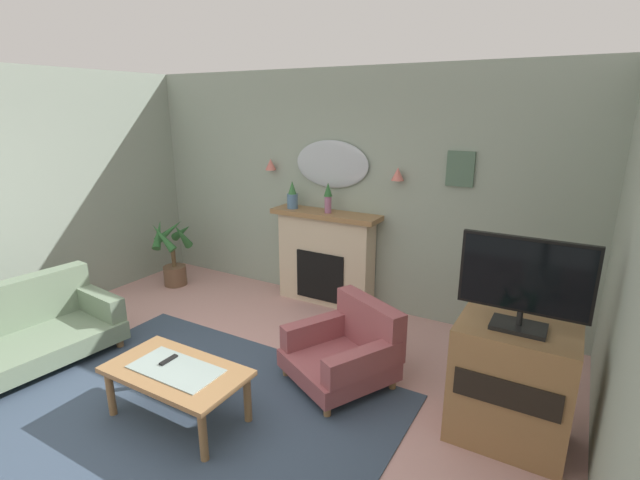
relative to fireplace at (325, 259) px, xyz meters
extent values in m
cube|color=#C6938E|center=(0.12, -2.68, -0.62)|extent=(6.59, 6.71, 0.10)
cube|color=#93A393|center=(0.12, 0.22, 0.83)|extent=(6.59, 0.10, 2.80)
cube|color=#38475B|center=(0.12, -2.48, -0.56)|extent=(3.20, 2.40, 0.01)
cube|color=beige|center=(0.00, 0.01, -0.02)|extent=(1.20, 0.28, 1.10)
cube|color=black|center=(0.00, -0.09, -0.19)|extent=(0.64, 0.12, 0.60)
cube|color=olive|center=(0.00, -0.01, 0.56)|extent=(1.36, 0.36, 0.06)
cylinder|color=#4C7093|center=(-0.45, -0.03, 0.68)|extent=(0.13, 0.13, 0.18)
cone|color=#38753D|center=(-0.45, -0.03, 0.85)|extent=(0.10, 0.10, 0.16)
cylinder|color=#9E6084|center=(0.05, -0.03, 0.69)|extent=(0.08, 0.08, 0.20)
cone|color=#2D6633|center=(0.05, -0.03, 0.87)|extent=(0.10, 0.10, 0.16)
ellipsoid|color=#B2BCC6|center=(0.00, 0.14, 1.14)|extent=(0.96, 0.06, 0.56)
cone|color=#D17066|center=(-0.85, 0.09, 1.09)|extent=(0.14, 0.14, 0.14)
cone|color=#D17066|center=(0.85, 0.09, 1.09)|extent=(0.14, 0.14, 0.14)
cube|color=#4C6B56|center=(1.50, 0.15, 1.18)|extent=(0.28, 0.03, 0.36)
cube|color=olive|center=(0.12, -2.53, -0.15)|extent=(1.10, 0.60, 0.04)
cube|color=#8C9E99|center=(0.12, -2.53, -0.13)|extent=(0.72, 0.36, 0.01)
cylinder|color=olive|center=(-0.37, -2.77, -0.37)|extent=(0.06, 0.06, 0.40)
cylinder|color=olive|center=(0.61, -2.77, -0.37)|extent=(0.06, 0.06, 0.40)
cylinder|color=olive|center=(-0.37, -2.29, -0.37)|extent=(0.06, 0.06, 0.40)
cylinder|color=olive|center=(0.61, -2.29, -0.37)|extent=(0.06, 0.06, 0.40)
cube|color=black|center=(-0.01, -2.48, -0.12)|extent=(0.04, 0.16, 0.02)
cube|color=gray|center=(-1.67, -2.77, -0.38)|extent=(1.01, 1.78, 0.18)
cube|color=gray|center=(-1.59, -2.00, -0.17)|extent=(0.77, 0.24, 0.24)
cylinder|color=olive|center=(-1.25, -2.04, -0.52)|extent=(0.07, 0.07, 0.10)
cylinder|color=olive|center=(-1.93, -1.97, -0.52)|extent=(0.07, 0.07, 0.10)
cube|color=#934C51|center=(0.96, -1.47, -0.39)|extent=(1.08, 1.08, 0.16)
cube|color=#934C51|center=(1.12, -1.17, -0.09)|extent=(0.78, 0.51, 0.45)
cube|color=#934C51|center=(0.66, -1.32, -0.20)|extent=(0.45, 0.70, 0.22)
cube|color=#934C51|center=(1.26, -1.63, -0.20)|extent=(0.45, 0.70, 0.22)
cylinder|color=olive|center=(0.50, -1.62, -0.52)|extent=(0.06, 0.06, 0.10)
cylinder|color=olive|center=(1.11, -1.93, -0.52)|extent=(0.06, 0.06, 0.10)
cylinder|color=olive|center=(0.82, -1.02, -0.52)|extent=(0.06, 0.06, 0.10)
cylinder|color=olive|center=(1.42, -1.33, -0.52)|extent=(0.06, 0.06, 0.10)
cube|color=olive|center=(2.37, -1.47, -0.12)|extent=(0.80, 0.56, 0.90)
cube|color=black|center=(2.37, -1.76, -0.03)|extent=(0.68, 0.02, 0.20)
cube|color=black|center=(2.37, -1.49, 0.34)|extent=(0.36, 0.24, 0.03)
cylinder|color=black|center=(2.37, -1.49, 0.41)|extent=(0.04, 0.04, 0.10)
cube|color=black|center=(2.37, -1.49, 0.72)|extent=(0.84, 0.04, 0.52)
cube|color=black|center=(2.37, -1.51, 0.72)|extent=(0.80, 0.01, 0.48)
cylinder|color=brown|center=(-2.07, -0.53, -0.44)|extent=(0.30, 0.30, 0.27)
cylinder|color=brown|center=(-2.07, -0.53, -0.16)|extent=(0.06, 0.06, 0.28)
cone|color=#2D6633|center=(-1.90, -0.50, 0.15)|extent=(0.17, 0.36, 0.41)
cone|color=#2D6633|center=(-2.04, -0.36, 0.15)|extent=(0.44, 0.18, 0.32)
cone|color=#2D6633|center=(-2.22, -0.44, 0.15)|extent=(0.32, 0.41, 0.34)
cone|color=#2D6633|center=(-2.22, -0.62, 0.15)|extent=(0.30, 0.38, 0.38)
cone|color=#2D6633|center=(-2.04, -0.70, 0.15)|extent=(0.39, 0.17, 0.39)
camera|label=1|loc=(2.62, -4.65, 1.80)|focal=25.76mm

